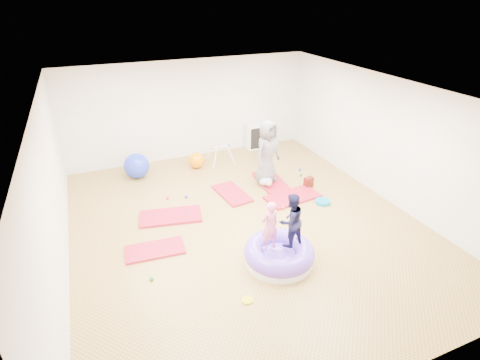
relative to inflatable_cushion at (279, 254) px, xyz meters
name	(u,v)px	position (x,y,z in m)	size (l,w,h in m)	color
room	(246,164)	(-0.07, 1.38, 1.24)	(7.01, 8.01, 2.81)	#B78940
gym_mat_front_left	(155,250)	(-2.04, 1.18, -0.14)	(1.11, 0.55, 0.05)	red
gym_mat_mid_left	(171,216)	(-1.49, 2.23, -0.13)	(1.33, 0.67, 0.06)	red
gym_mat_center_back	(232,193)	(0.14, 2.66, -0.13)	(1.15, 0.58, 0.05)	red
gym_mat_right	(293,197)	(1.41, 1.95, -0.13)	(1.30, 0.65, 0.05)	red
gym_mat_rear_right	(271,182)	(1.30, 2.85, -0.13)	(1.24, 0.62, 0.05)	red
inflatable_cushion	(279,254)	(0.00, 0.00, 0.00)	(1.29, 1.29, 0.41)	white
child_pink	(270,223)	(-0.20, 0.04, 0.69)	(0.35, 0.23, 0.95)	pink
child_navy	(291,218)	(0.20, 0.00, 0.73)	(0.50, 0.39, 1.03)	#17183D
adult_caregiver	(267,152)	(1.17, 2.90, 0.70)	(0.79, 0.52, 1.62)	slate
infant	(266,182)	(1.07, 2.67, 0.00)	(0.35, 0.36, 0.21)	#A3BBDF
ball_pit_balls	(236,197)	(0.15, 2.43, -0.12)	(4.69, 3.01, 0.07)	red
exercise_ball_blue	(137,166)	(-1.82, 4.51, 0.17)	(0.67, 0.67, 0.67)	blue
exercise_ball_orange	(197,160)	(-0.20, 4.48, 0.06)	(0.44, 0.44, 0.44)	#FF8700
infant_play_gym	(220,152)	(0.52, 4.51, 0.19)	(0.68, 0.65, 0.52)	white
cube_shelf	(258,136)	(2.01, 5.17, 0.22)	(0.76, 0.38, 0.76)	white
balance_disc	(323,202)	(1.94, 1.45, -0.12)	(0.35, 0.35, 0.08)	#0979A1
backpack	(309,182)	(2.06, 2.28, -0.03)	(0.23, 0.14, 0.27)	#971906
yellow_toy	(247,300)	(-0.93, -0.68, -0.14)	(0.19, 0.19, 0.03)	#DBC903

